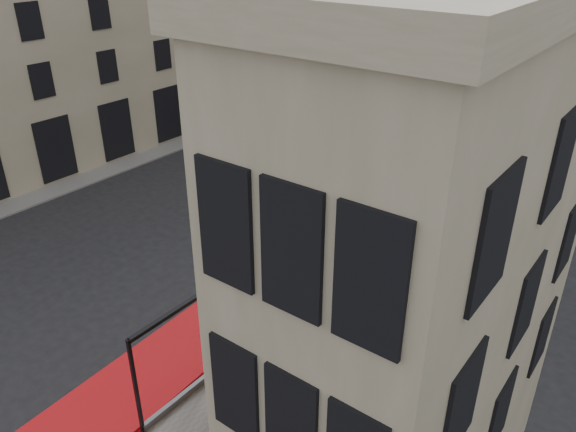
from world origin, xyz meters
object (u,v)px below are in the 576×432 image
Objects in this scene: cafe_chair_c at (349,335)px; pedestrian_c at (483,135)px; street_lamp_a at (195,121)px; car_b at (378,146)px; cafe_chair_b at (322,371)px; car_a at (232,178)px; pedestrian_b at (396,108)px; pedestrian_a at (314,97)px; cafe_chair_a at (258,415)px; pedestrian_e at (195,129)px; pedestrian_d at (525,128)px; cafe_table_mid at (308,317)px; traffic_light_near at (324,204)px; car_c at (238,130)px; cafe_table_far at (337,282)px; cafe_table_near at (240,375)px; street_lamp_b at (419,99)px; bicycle at (308,186)px; traffic_light_far at (294,96)px; bus_far at (321,114)px; cyclist at (329,190)px; cafe_chair_d at (383,293)px.

pedestrian_c is at bearing 102.26° from cafe_chair_c.
street_lamp_a is 29.77m from cafe_chair_c.
car_b is 29.41m from cafe_chair_b.
cafe_chair_b reaches higher than car_a.
street_lamp_a is at bearing -167.88° from pedestrian_b.
cafe_chair_a is (23.84, -36.62, 4.06)m from pedestrian_a.
pedestrian_d is at bearing 116.31° from pedestrian_e.
cafe_table_mid reaches higher than car_b.
cafe_chair_a is (8.12, -15.07, 2.47)m from traffic_light_near.
car_c is 7.87× the size of cafe_table_far.
pedestrian_d is 39.45m from cafe_table_near.
cafe_table_mid is (14.56, -34.27, 4.17)m from pedestrian_b.
pedestrian_e is at bearing -132.40° from street_lamp_b.
pedestrian_d is 1.81× the size of cafe_chair_c.
car_b is 2.54× the size of bicycle.
street_lamp_a is 28.89m from cafe_table_mid.
pedestrian_d is at bearing -0.63° from pedestrian_a.
cafe_chair_a reaches higher than traffic_light_far.
cafe_table_near is (24.97, -22.21, 4.25)m from pedestrian_e.
traffic_light_far is 0.67× the size of car_c.
car_b is (9.93, -2.53, -1.62)m from traffic_light_far.
cafe_chair_b reaches higher than street_lamp_b.
traffic_light_near reaches higher than car_a.
car_c is 6.45× the size of cafe_chair_c.
street_lamp_b is 6.04× the size of cafe_chair_c.
street_lamp_a is 0.94× the size of car_c.
cafe_table_mid is (3.51, -35.91, 4.27)m from pedestrian_d.
cafe_table_near reaches higher than pedestrian_c.
bus_far is at bearing 44.63° from bicycle.
traffic_light_near is 4.30× the size of cafe_chair_c.
pedestrian_c is (10.40, 18.33, 0.10)m from car_a.
cafe_chair_a is (17.16, -17.57, 4.21)m from car_a.
car_c is 31.49m from cafe_chair_c.
cafe_table_near is at bearing -137.72° from cyclist.
bus_far is 5.66× the size of bicycle.
traffic_light_near reaches higher than car_c.
cafe_table_far reaches higher than pedestrian_d.
car_c is 23.69m from pedestrian_d.
cafe_table_mid reaches higher than pedestrian_e.
pedestrian_c is (15.35, 4.83, -1.64)m from traffic_light_far.
traffic_light_far is 33.05m from cafe_chair_d.
car_b is 0.86× the size of car_c.
cafe_table_near is at bearing -133.19° from cafe_chair_b.
cafe_table_near is 6.04m from cafe_chair_d.
bus_far is at bearing 124.33° from cafe_chair_b.
pedestrian_b is at bearing 101.00° from car_b.
cyclist is 21.10m from pedestrian_d.
street_lamp_a is at bearing -124.51° from street_lamp_b.
cafe_table_far is (15.98, -22.54, 2.68)m from bus_far.
bicycle is at bearing -102.06° from car_b.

